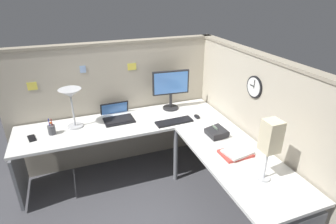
% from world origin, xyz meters
% --- Properties ---
extents(ground_plane, '(6.80, 6.80, 0.00)m').
position_xyz_m(ground_plane, '(0.00, 0.00, 0.00)').
color(ground_plane, '#47474C').
extents(cubicle_wall_back, '(2.57, 0.12, 1.58)m').
position_xyz_m(cubicle_wall_back, '(-0.36, 0.87, 0.79)').
color(cubicle_wall_back, '#B7AD99').
rests_on(cubicle_wall_back, ground).
extents(cubicle_wall_right, '(0.12, 2.37, 1.58)m').
position_xyz_m(cubicle_wall_right, '(0.87, -0.27, 0.79)').
color(cubicle_wall_right, '#B7AD99').
rests_on(cubicle_wall_right, ground).
extents(desk, '(2.35, 2.15, 0.73)m').
position_xyz_m(desk, '(-0.15, -0.05, 0.63)').
color(desk, white).
rests_on(desk, ground).
extents(monitor, '(0.46, 0.20, 0.50)m').
position_xyz_m(monitor, '(0.28, 0.64, 1.02)').
color(monitor, '#232326').
rests_on(monitor, desk).
extents(laptop, '(0.35, 0.39, 0.22)m').
position_xyz_m(laptop, '(-0.41, 0.62, 0.75)').
color(laptop, black).
rests_on(laptop, desk).
extents(keyboard, '(0.44, 0.16, 0.02)m').
position_xyz_m(keyboard, '(0.18, 0.26, 0.74)').
color(keyboard, black).
rests_on(keyboard, desk).
extents(computer_mouse, '(0.06, 0.10, 0.03)m').
position_xyz_m(computer_mouse, '(0.48, 0.28, 0.75)').
color(computer_mouse, black).
rests_on(computer_mouse, desk).
extents(desk_lamp_dome, '(0.24, 0.24, 0.44)m').
position_xyz_m(desk_lamp_dome, '(-0.89, 0.56, 1.09)').
color(desk_lamp_dome, '#B7BABF').
rests_on(desk_lamp_dome, desk).
extents(pen_cup, '(0.08, 0.08, 0.18)m').
position_xyz_m(pen_cup, '(-1.13, 0.47, 0.78)').
color(pen_cup, '#4C4C51').
rests_on(pen_cup, desk).
extents(cell_phone, '(0.10, 0.16, 0.01)m').
position_xyz_m(cell_phone, '(-1.33, 0.44, 0.73)').
color(cell_phone, black).
rests_on(cell_phone, desk).
extents(office_phone, '(0.20, 0.21, 0.11)m').
position_xyz_m(office_phone, '(0.48, -0.18, 0.77)').
color(office_phone, '#232326').
rests_on(office_phone, desk).
extents(book_stack, '(0.30, 0.23, 0.04)m').
position_xyz_m(book_stack, '(0.48, -0.55, 0.75)').
color(book_stack, '#BF3F38').
rests_on(book_stack, desk).
extents(desk_lamp_paper, '(0.13, 0.13, 0.53)m').
position_xyz_m(desk_lamp_paper, '(0.49, -0.93, 1.11)').
color(desk_lamp_paper, '#B7BABF').
rests_on(desk_lamp_paper, desk).
extents(wall_clock, '(0.04, 0.22, 0.22)m').
position_xyz_m(wall_clock, '(0.82, -0.26, 1.26)').
color(wall_clock, black).
extents(pinned_note_leftmost, '(0.10, 0.00, 0.09)m').
position_xyz_m(pinned_note_leftmost, '(-1.27, 0.82, 1.17)').
color(pinned_note_leftmost, '#EAD84C').
extents(pinned_note_middle, '(0.11, 0.00, 0.08)m').
position_xyz_m(pinned_note_middle, '(-0.15, 0.82, 1.28)').
color(pinned_note_middle, '#EAD84C').
extents(pinned_note_rightmost, '(0.07, 0.00, 0.08)m').
position_xyz_m(pinned_note_rightmost, '(-0.72, 0.82, 1.30)').
color(pinned_note_rightmost, '#99B7E5').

